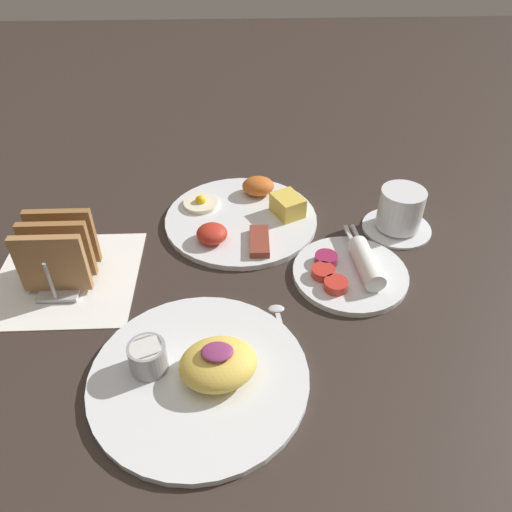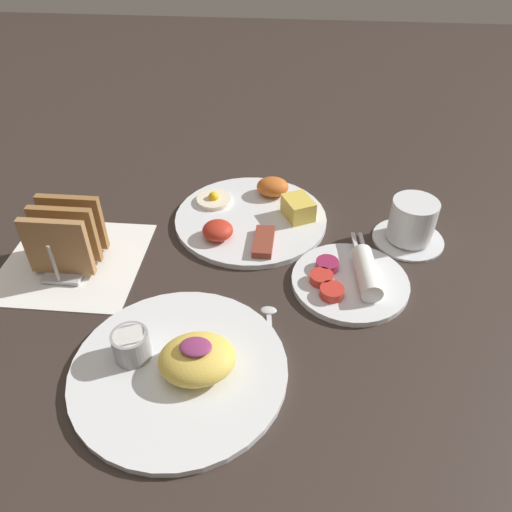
% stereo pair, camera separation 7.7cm
% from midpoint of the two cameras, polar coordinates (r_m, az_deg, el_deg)
% --- Properties ---
extents(ground_plane, '(3.00, 3.00, 0.00)m').
position_cam_midpoint_polar(ground_plane, '(0.78, -7.97, -2.84)').
color(ground_plane, '#332823').
extents(napkin_flat, '(0.22, 0.22, 0.00)m').
position_cam_midpoint_polar(napkin_flat, '(0.85, -23.32, -2.36)').
color(napkin_flat, white).
rests_on(napkin_flat, ground_plane).
extents(plate_breakfast, '(0.27, 0.27, 0.05)m').
position_cam_midpoint_polar(plate_breakfast, '(0.90, -3.93, 4.52)').
color(plate_breakfast, white).
rests_on(plate_breakfast, ground_plane).
extents(plate_condiments, '(0.18, 0.19, 0.04)m').
position_cam_midpoint_polar(plate_condiments, '(0.78, 8.08, -1.98)').
color(plate_condiments, white).
rests_on(plate_condiments, ground_plane).
extents(plate_foreground, '(0.28, 0.28, 0.06)m').
position_cam_midpoint_polar(plate_foreground, '(0.65, -9.93, -13.05)').
color(plate_foreground, white).
rests_on(plate_foreground, ground_plane).
extents(toast_rack, '(0.10, 0.12, 0.10)m').
position_cam_midpoint_polar(toast_rack, '(0.82, -24.21, 0.25)').
color(toast_rack, '#B7B7BC').
rests_on(toast_rack, ground_plane).
extents(coffee_cup, '(0.12, 0.12, 0.08)m').
position_cam_midpoint_polar(coffee_cup, '(0.88, 13.74, 4.82)').
color(coffee_cup, white).
rests_on(coffee_cup, ground_plane).
extents(teaspoon, '(0.03, 0.13, 0.01)m').
position_cam_midpoint_polar(teaspoon, '(0.71, -0.33, -7.88)').
color(teaspoon, silver).
rests_on(teaspoon, ground_plane).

